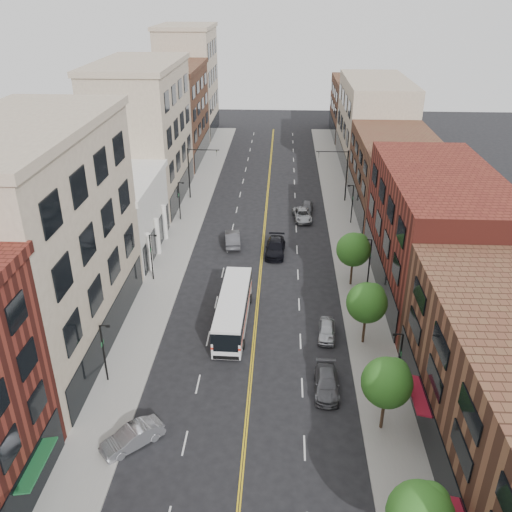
% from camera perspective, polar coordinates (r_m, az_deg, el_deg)
% --- Properties ---
extents(ground, '(220.00, 220.00, 0.00)m').
position_cam_1_polar(ground, '(36.84, -1.47, -21.55)').
color(ground, black).
rests_on(ground, ground).
extents(sidewalk_left, '(4.00, 110.00, 0.15)m').
position_cam_1_polar(sidewalk_left, '(66.58, -7.84, 2.12)').
color(sidewalk_left, gray).
rests_on(sidewalk_left, ground).
extents(sidewalk_right, '(4.00, 110.00, 0.15)m').
position_cam_1_polar(sidewalk_right, '(65.93, 9.52, 1.74)').
color(sidewalk_right, gray).
rests_on(sidewalk_right, ground).
extents(bldg_l_tanoffice, '(10.00, 22.00, 18.00)m').
position_cam_1_polar(bldg_l_tanoffice, '(45.93, -21.98, 0.91)').
color(bldg_l_tanoffice, tan).
rests_on(bldg_l_tanoffice, ground).
extents(bldg_l_white, '(10.00, 14.00, 8.00)m').
position_cam_1_polar(bldg_l_white, '(63.18, -14.96, 3.94)').
color(bldg_l_white, silver).
rests_on(bldg_l_white, ground).
extents(bldg_l_far_a, '(10.00, 20.00, 18.00)m').
position_cam_1_polar(bldg_l_far_a, '(77.18, -11.79, 12.29)').
color(bldg_l_far_a, tan).
rests_on(bldg_l_far_a, ground).
extents(bldg_l_far_b, '(10.00, 20.00, 15.00)m').
position_cam_1_polar(bldg_l_far_b, '(96.50, -8.85, 14.44)').
color(bldg_l_far_b, brown).
rests_on(bldg_l_far_b, ground).
extents(bldg_l_far_c, '(10.00, 16.00, 20.00)m').
position_cam_1_polar(bldg_l_far_c, '(113.45, -7.15, 17.63)').
color(bldg_l_far_c, tan).
rests_on(bldg_l_far_c, ground).
extents(bldg_r_mid, '(10.00, 22.00, 12.00)m').
position_cam_1_polar(bldg_r_mid, '(55.04, 18.36, 2.30)').
color(bldg_r_mid, '#5E2018').
rests_on(bldg_r_mid, ground).
extents(bldg_r_far_a, '(10.00, 20.00, 10.00)m').
position_cam_1_polar(bldg_r_far_a, '(74.50, 14.45, 8.28)').
color(bldg_r_far_a, brown).
rests_on(bldg_r_far_a, ground).
extents(bldg_r_far_b, '(10.00, 22.00, 14.00)m').
position_cam_1_polar(bldg_r_far_b, '(93.93, 12.31, 13.51)').
color(bldg_r_far_b, tan).
rests_on(bldg_r_far_b, ground).
extents(bldg_r_far_c, '(10.00, 18.00, 11.00)m').
position_cam_1_polar(bldg_r_far_c, '(113.59, 10.77, 15.09)').
color(bldg_r_far_c, brown).
rests_on(bldg_r_far_c, ground).
extents(tree_r_1, '(3.40, 3.40, 5.59)m').
position_cam_1_polar(tree_r_1, '(37.57, 13.74, -12.66)').
color(tree_r_1, black).
rests_on(tree_r_1, sidewalk_right).
extents(tree_r_2, '(3.40, 3.40, 5.59)m').
position_cam_1_polar(tree_r_2, '(45.63, 11.69, -4.71)').
color(tree_r_2, black).
rests_on(tree_r_2, sidewalk_right).
extents(tree_r_3, '(3.40, 3.40, 5.59)m').
position_cam_1_polar(tree_r_3, '(54.33, 10.31, 0.78)').
color(tree_r_3, black).
rests_on(tree_r_3, sidewalk_right).
extents(lamp_l_1, '(0.81, 0.55, 5.05)m').
position_cam_1_polar(lamp_l_1, '(42.72, -15.71, -9.48)').
color(lamp_l_1, black).
rests_on(lamp_l_1, sidewalk_left).
extents(lamp_l_2, '(0.81, 0.55, 5.05)m').
position_cam_1_polar(lamp_l_2, '(55.85, -10.93, 0.14)').
color(lamp_l_2, black).
rests_on(lamp_l_2, sidewalk_left).
extents(lamp_l_3, '(0.81, 0.55, 5.05)m').
position_cam_1_polar(lamp_l_3, '(70.18, -8.05, 5.98)').
color(lamp_l_3, black).
rests_on(lamp_l_3, sidewalk_left).
extents(lamp_r_1, '(0.81, 0.55, 5.05)m').
position_cam_1_polar(lamp_r_1, '(41.61, 14.82, -10.44)').
color(lamp_r_1, black).
rests_on(lamp_r_1, sidewalk_right).
extents(lamp_r_2, '(0.81, 0.55, 5.05)m').
position_cam_1_polar(lamp_r_2, '(55.01, 11.84, -0.38)').
color(lamp_r_2, black).
rests_on(lamp_r_2, sidewalk_right).
extents(lamp_r_3, '(0.81, 0.55, 5.05)m').
position_cam_1_polar(lamp_r_3, '(69.51, 10.07, 5.63)').
color(lamp_r_3, black).
rests_on(lamp_r_3, sidewalk_right).
extents(signal_mast_left, '(4.49, 0.18, 7.20)m').
position_cam_1_polar(signal_mast_left, '(76.97, -6.56, 9.26)').
color(signal_mast_left, black).
rests_on(signal_mast_left, sidewalk_left).
extents(signal_mast_right, '(4.49, 0.18, 7.20)m').
position_cam_1_polar(signal_mast_right, '(76.40, 9.02, 8.97)').
color(signal_mast_right, black).
rests_on(signal_mast_right, sidewalk_right).
extents(city_bus, '(2.87, 11.21, 2.87)m').
position_cam_1_polar(city_bus, '(48.48, -2.42, -5.50)').
color(city_bus, white).
rests_on(city_bus, ground).
extents(car_angle_b, '(4.14, 3.97, 1.40)m').
position_cam_1_polar(car_angle_b, '(38.60, -12.89, -18.09)').
color(car_angle_b, '#A0A2A8').
rests_on(car_angle_b, ground).
extents(car_parked_mid, '(1.97, 4.59, 1.32)m').
position_cam_1_polar(car_parked_mid, '(42.11, 7.44, -13.14)').
color(car_parked_mid, '#4D4D52').
rests_on(car_parked_mid, ground).
extents(car_parked_far, '(1.82, 3.86, 1.28)m').
position_cam_1_polar(car_parked_far, '(47.76, 7.46, -7.76)').
color(car_parked_far, '#AAADB1').
rests_on(car_parked_far, ground).
extents(car_lane_behind, '(2.26, 5.01, 1.60)m').
position_cam_1_polar(car_lane_behind, '(63.56, -2.49, 1.85)').
color(car_lane_behind, '#414145').
rests_on(car_lane_behind, ground).
extents(car_lane_a, '(2.39, 5.40, 1.54)m').
position_cam_1_polar(car_lane_a, '(61.40, 2.05, 0.89)').
color(car_lane_a, black).
rests_on(car_lane_a, ground).
extents(car_lane_b, '(2.77, 5.03, 1.33)m').
position_cam_1_polar(car_lane_b, '(70.80, 4.90, 4.34)').
color(car_lane_b, '#96999D').
rests_on(car_lane_b, ground).
extents(car_lane_c, '(2.02, 3.99, 1.30)m').
position_cam_1_polar(car_lane_c, '(73.37, 5.38, 5.12)').
color(car_lane_c, '#545559').
rests_on(car_lane_c, ground).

